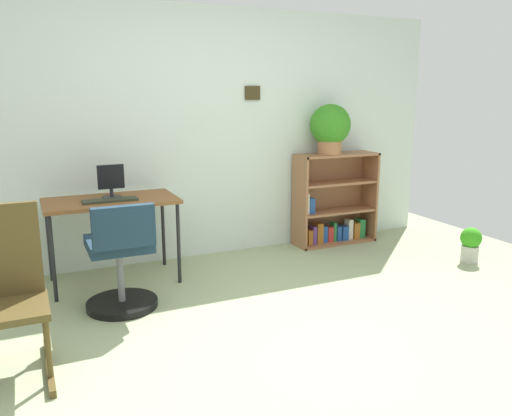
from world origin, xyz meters
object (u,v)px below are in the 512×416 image
monitor (111,182)px  bookshelf_low (332,204)px  office_chair (121,263)px  potted_plant_floor (471,243)px  potted_plant_on_shelf (330,127)px  keyboard (110,200)px  rocking_chair (7,292)px  desk (111,206)px

monitor → bookshelf_low: (2.28, 0.20, -0.44)m
office_chair → potted_plant_floor: (3.16, -0.25, -0.18)m
potted_plant_floor → office_chair: bearing=175.5°
potted_plant_floor → monitor: bearing=163.5°
potted_plant_floor → potted_plant_on_shelf: bearing=130.5°
office_chair → potted_plant_on_shelf: bearing=19.8°
bookshelf_low → potted_plant_on_shelf: (-0.09, -0.06, 0.81)m
potted_plant_on_shelf → keyboard: bearing=-172.7°
rocking_chair → potted_plant_floor: rocking_chair is taller
keyboard → potted_plant_floor: keyboard is taller
potted_plant_floor → desk: bearing=164.5°
keyboard → desk: bearing=78.6°
keyboard → rocking_chair: 1.37m
office_chair → bookshelf_low: size_ratio=0.87×
office_chair → monitor: bearing=84.3°
keyboard → office_chair: 0.64m
rocking_chair → potted_plant_on_shelf: 3.38m
desk → office_chair: (-0.05, -0.62, -0.29)m
monitor → rocking_chair: monitor is taller
monitor → keyboard: 0.19m
desk → rocking_chair: rocking_chair is taller
potted_plant_on_shelf → potted_plant_floor: 1.74m
potted_plant_on_shelf → rocking_chair: bearing=-154.9°
office_chair → potted_plant_on_shelf: (2.26, 0.81, 0.86)m
monitor → potted_plant_floor: (3.09, -0.92, -0.66)m
desk → potted_plant_on_shelf: 2.29m
desk → keyboard: (-0.02, -0.09, 0.07)m
potted_plant_on_shelf → potted_plant_floor: bearing=-49.5°
office_chair → rocking_chair: rocking_chair is taller
monitor → potted_plant_on_shelf: 2.23m
desk → bookshelf_low: bearing=6.2°
office_chair → potted_plant_on_shelf: size_ratio=1.64×
rocking_chair → monitor: bearing=57.7°
bookshelf_low → potted_plant_floor: 1.40m
rocking_chair → potted_plant_floor: size_ratio=2.89×
desk → potted_plant_floor: bearing=-15.5°
keyboard → monitor: bearing=74.9°
rocking_chair → bookshelf_low: rocking_chair is taller
bookshelf_low → desk: bearing=-173.8°
rocking_chair → potted_plant_on_shelf: (2.98, 1.40, 0.74)m
desk → monitor: size_ratio=3.82×
desk → rocking_chair: bearing=-122.7°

